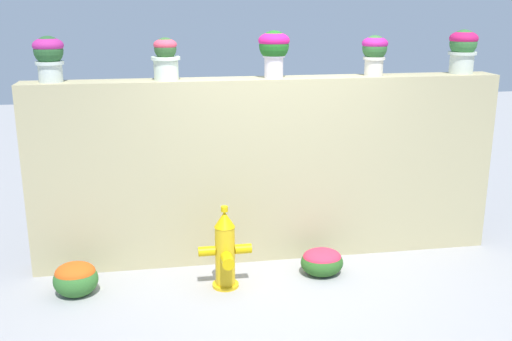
% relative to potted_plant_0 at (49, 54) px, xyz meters
% --- Properties ---
extents(ground_plane, '(24.00, 24.00, 0.00)m').
position_rel_potted_plant_0_xyz_m(ground_plane, '(2.11, -1.15, -2.18)').
color(ground_plane, '#999798').
extents(stone_wall, '(4.86, 0.35, 1.92)m').
position_rel_potted_plant_0_xyz_m(stone_wall, '(2.11, -0.01, -1.22)').
color(stone_wall, tan).
rests_on(stone_wall, ground).
extents(potted_plant_0, '(0.29, 0.29, 0.43)m').
position_rel_potted_plant_0_xyz_m(potted_plant_0, '(0.00, 0.00, 0.00)').
color(potted_plant_0, silver).
rests_on(potted_plant_0, stone_wall).
extents(potted_plant_1, '(0.28, 0.28, 0.41)m').
position_rel_potted_plant_0_xyz_m(potted_plant_1, '(1.09, -0.03, -0.04)').
color(potted_plant_1, silver).
rests_on(potted_plant_1, stone_wall).
extents(potted_plant_2, '(0.31, 0.31, 0.47)m').
position_rel_potted_plant_0_xyz_m(potted_plant_2, '(2.15, -0.04, 0.04)').
color(potted_plant_2, silver).
rests_on(potted_plant_2, stone_wall).
extents(potted_plant_3, '(0.27, 0.27, 0.41)m').
position_rel_potted_plant_0_xyz_m(potted_plant_3, '(3.22, -0.01, -0.01)').
color(potted_plant_3, beige).
rests_on(potted_plant_3, stone_wall).
extents(potted_plant_4, '(0.30, 0.30, 0.46)m').
position_rel_potted_plant_0_xyz_m(potted_plant_4, '(4.21, 0.02, 0.01)').
color(potted_plant_4, silver).
rests_on(potted_plant_4, stone_wall).
extents(fire_hydrant, '(0.51, 0.40, 0.82)m').
position_rel_potted_plant_0_xyz_m(fire_hydrant, '(1.56, -0.72, -1.81)').
color(fire_hydrant, gold).
rests_on(fire_hydrant, ground).
extents(flower_bush_left, '(0.42, 0.37, 0.33)m').
position_rel_potted_plant_0_xyz_m(flower_bush_left, '(0.16, -0.63, -2.01)').
color(flower_bush_left, '#346E2D').
rests_on(flower_bush_left, ground).
extents(flower_bush_right, '(0.43, 0.39, 0.27)m').
position_rel_potted_plant_0_xyz_m(flower_bush_right, '(2.55, -0.59, -2.04)').
color(flower_bush_right, '#2C6022').
rests_on(flower_bush_right, ground).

